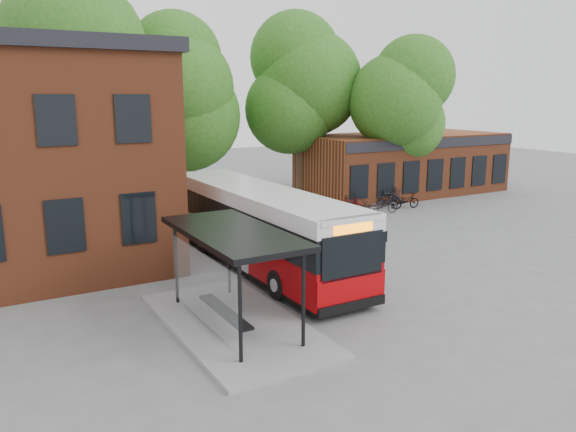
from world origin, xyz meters
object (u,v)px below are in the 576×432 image
city_bus (259,228)px  bicycle_5 (388,198)px  bicycle_6 (406,201)px  bus_shelter (234,278)px  bicycle_1 (350,205)px  bicycle_4 (383,205)px  bicycle_3 (349,203)px  bicycle_0 (342,207)px  bicycle_2 (358,209)px  bicycle_7 (398,195)px

city_bus → bicycle_5: city_bus is taller
city_bus → bicycle_6: city_bus is taller
bus_shelter → bicycle_5: 19.49m
bicycle_1 → bicycle_4: size_ratio=0.87×
city_bus → bicycle_3: city_bus is taller
bicycle_0 → bicycle_2: size_ratio=0.95×
bicycle_3 → bicycle_0: bearing=115.0°
bicycle_7 → bicycle_5: bearing=81.6°
bus_shelter → bicycle_3: bearing=43.0°
bicycle_1 → bicycle_3: size_ratio=1.04×
bicycle_2 → bicycle_7: bicycle_7 is taller
bicycle_1 → bicycle_5: bearing=-57.4°
bicycle_6 → bicycle_7: (0.44, 1.23, 0.08)m
bus_shelter → bicycle_0: bearing=43.6°
bus_shelter → bicycle_7: bearing=36.0°
bicycle_0 → bicycle_6: bicycle_6 is taller
bicycle_6 → bicycle_2: bearing=104.9°
bus_shelter → bicycle_6: (15.96, 10.67, -0.98)m
bicycle_1 → bicycle_7: size_ratio=0.87×
bicycle_6 → bicycle_4: bearing=110.9°
bicycle_7 → bus_shelter: bearing=106.8°
bicycle_4 → bicycle_7: (2.53, 1.73, 0.07)m
bus_shelter → bicycle_5: size_ratio=4.36×
city_bus → bicycle_5: 14.15m
bicycle_1 → bicycle_3: bearing=-13.1°
bicycle_7 → bicycle_4: bearing=105.2°
bicycle_3 → bicycle_1: bearing=135.2°
bicycle_1 → bicycle_2: (-0.13, -0.96, -0.05)m
bus_shelter → bicycle_1: bearing=42.3°
city_bus → bicycle_6: size_ratio=6.81×
bicycle_0 → bicycle_4: bearing=-130.9°
city_bus → bicycle_7: city_bus is taller
city_bus → bicycle_5: size_ratio=7.56×
bicycle_2 → bicycle_3: (0.67, 1.73, 0.03)m
bicycle_1 → bicycle_4: (1.65, -0.95, 0.00)m
bicycle_0 → bicycle_2: bicycle_2 is taller
bicycle_5 → city_bus: bearing=140.1°
bicycle_2 → bicycle_4: bicycle_4 is taller
bicycle_0 → bicycle_3: bicycle_3 is taller
bicycle_3 → bicycle_2: bearing=149.2°
city_bus → bicycle_0: (8.52, 6.45, -1.14)m
bicycle_4 → bicycle_5: size_ratio=1.14×
bicycle_0 → bicycle_2: bearing=-177.9°
bicycle_2 → bicycle_4: (1.78, 0.00, 0.05)m
bicycle_3 → bicycle_4: bearing=-156.9°
bicycle_0 → bicycle_7: 4.67m
bicycle_1 → bicycle_0: bearing=99.6°
bus_shelter → bicycle_5: bearing=37.1°
bicycle_7 → bicycle_0: bearing=79.3°
bus_shelter → city_bus: city_bus is taller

